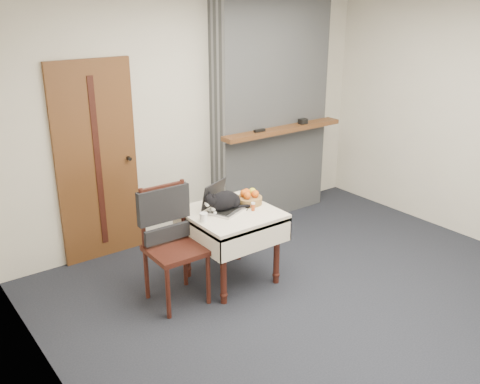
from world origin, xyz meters
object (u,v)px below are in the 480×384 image
(cream_jar, at_px, (204,217))
(pill_bottle, at_px, (253,206))
(side_table, at_px, (231,223))
(laptop, at_px, (222,203))
(door, at_px, (97,163))
(fruit_basket, at_px, (249,198))
(cat, at_px, (225,201))
(chair, at_px, (169,228))

(cream_jar, height_order, pill_bottle, cream_jar)
(side_table, bearing_deg, laptop, 119.51)
(door, xyz_separation_m, fruit_basket, (1.00, -1.15, -0.25))
(fruit_basket, bearing_deg, laptop, 175.01)
(pill_bottle, bearing_deg, side_table, 148.25)
(cat, distance_m, chair, 0.58)
(pill_bottle, bearing_deg, cat, 143.16)
(chair, bearing_deg, laptop, 0.49)
(laptop, height_order, pill_bottle, laptop)
(pill_bottle, distance_m, fruit_basket, 0.18)
(side_table, relative_size, fruit_basket, 3.26)
(laptop, xyz_separation_m, cream_jar, (-0.28, -0.13, -0.02))
(cat, bearing_deg, fruit_basket, 0.30)
(laptop, bearing_deg, cream_jar, -178.49)
(side_table, xyz_separation_m, cat, (-0.04, 0.05, 0.21))
(cream_jar, bearing_deg, cat, 18.26)
(chair, bearing_deg, side_table, -7.19)
(laptop, relative_size, chair, 0.41)
(door, height_order, pill_bottle, door)
(cream_jar, distance_m, chair, 0.31)
(chair, bearing_deg, cat, -2.78)
(side_table, xyz_separation_m, pill_bottle, (0.17, -0.11, 0.15))
(laptop, distance_m, cat, 0.04)
(cat, bearing_deg, pill_bottle, -37.82)
(cream_jar, xyz_separation_m, chair, (-0.27, 0.13, -0.08))
(fruit_basket, height_order, chair, chair)
(fruit_basket, bearing_deg, door, 131.14)
(door, relative_size, pill_bottle, 25.53)
(door, bearing_deg, pill_bottle, -54.80)
(cream_jar, bearing_deg, laptop, 24.53)
(laptop, distance_m, cream_jar, 0.31)
(cream_jar, bearing_deg, chair, 153.99)
(fruit_basket, bearing_deg, side_table, -167.57)
(pill_bottle, bearing_deg, fruit_basket, 63.57)
(cat, bearing_deg, side_table, -54.98)
(cat, bearing_deg, door, 120.87)
(pill_bottle, relative_size, fruit_basket, 0.33)
(side_table, relative_size, chair, 0.75)
(side_table, bearing_deg, chair, 171.98)
(laptop, xyz_separation_m, chair, (-0.55, 0.00, -0.10))
(laptop, bearing_deg, chair, 156.64)
(laptop, height_order, fruit_basket, laptop)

